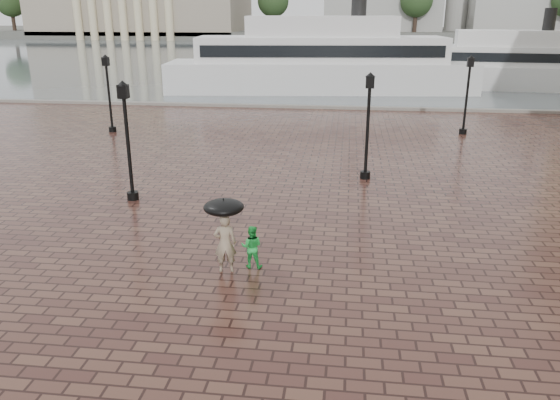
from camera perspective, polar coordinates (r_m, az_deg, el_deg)
name	(u,v)px	position (r m, az deg, el deg)	size (l,w,h in m)	color
ground	(231,370)	(11.65, -5.10, -17.27)	(300.00, 300.00, 0.00)	#391E1A
harbour_water	(338,52)	(101.41, 6.10, 15.08)	(240.00, 240.00, 0.00)	#475057
quay_edge	(319,108)	(41.78, 4.14, 9.53)	(80.00, 0.60, 0.30)	slate
far_shore	(344,33)	(169.26, 6.68, 16.96)	(300.00, 60.00, 2.00)	#4C4C47
distant_skyline	(529,1)	(165.68, 24.56, 18.36)	(102.50, 22.00, 33.00)	#999791
far_trees	(344,1)	(147.19, 6.68, 19.94)	(188.00, 8.00, 13.50)	#2D2119
street_lamps	(274,109)	(27.28, -0.66, 9.44)	(21.44, 14.44, 4.40)	black
adult_pedestrian	(225,243)	(15.16, -5.77, -4.54)	(0.62, 0.40, 1.69)	gray
child_pedestrian	(252,247)	(15.45, -2.98, -4.89)	(0.60, 0.47, 1.24)	green
ferry_near	(320,61)	(50.83, 4.23, 14.29)	(27.85, 9.34, 8.96)	silver
ferry_far	(512,65)	(56.98, 23.12, 12.85)	(22.45, 7.57, 7.22)	silver
umbrella	(224,207)	(14.76, -5.90, -0.75)	(1.10, 1.10, 1.14)	black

